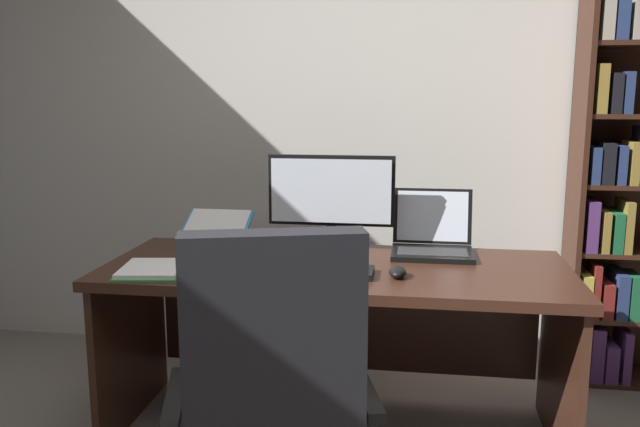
% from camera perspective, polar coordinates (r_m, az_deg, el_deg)
% --- Properties ---
extents(wall_back, '(5.41, 0.12, 2.72)m').
position_cam_1_polar(wall_back, '(3.43, 6.74, 9.95)').
color(wall_back, beige).
rests_on(wall_back, ground).
extents(desk, '(1.83, 0.74, 0.72)m').
position_cam_1_polar(desk, '(2.71, 1.59, -7.94)').
color(desk, '#381E14').
rests_on(desk, ground).
extents(monitor, '(0.54, 0.16, 0.41)m').
position_cam_1_polar(monitor, '(2.79, 0.98, 1.05)').
color(monitor, black).
rests_on(monitor, desk).
extents(laptop, '(0.34, 0.31, 0.26)m').
position_cam_1_polar(laptop, '(2.80, 9.84, -2.35)').
color(laptop, black).
rests_on(laptop, desk).
extents(keyboard, '(0.42, 0.15, 0.02)m').
position_cam_1_polar(keyboard, '(2.45, -0.22, -5.08)').
color(keyboard, black).
rests_on(keyboard, desk).
extents(computer_mouse, '(0.06, 0.10, 0.04)m').
position_cam_1_polar(computer_mouse, '(2.43, 6.83, -5.14)').
color(computer_mouse, black).
rests_on(computer_mouse, desk).
extents(reading_stand_with_book, '(0.30, 0.27, 0.14)m').
position_cam_1_polar(reading_stand_with_book, '(2.99, -9.15, -1.27)').
color(reading_stand_with_book, black).
rests_on(reading_stand_with_book, desk).
extents(open_binder, '(0.51, 0.34, 0.02)m').
position_cam_1_polar(open_binder, '(2.53, -11.91, -4.83)').
color(open_binder, green).
rests_on(open_binder, desk).
extents(notepad, '(0.15, 0.21, 0.01)m').
position_cam_1_polar(notepad, '(2.65, -4.89, -4.09)').
color(notepad, white).
rests_on(notepad, desk).
extents(pen, '(0.14, 0.05, 0.01)m').
position_cam_1_polar(pen, '(2.64, -4.47, -3.92)').
color(pen, black).
rests_on(pen, notepad).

